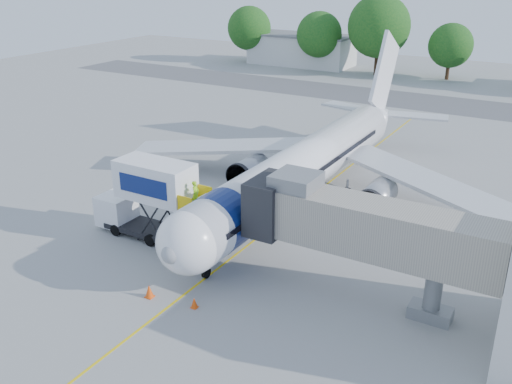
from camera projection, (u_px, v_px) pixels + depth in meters
The scene contains 14 objects.
ground at pixel (282, 219), 41.32m from camera, with size 160.00×160.00×0.00m, color #9C9C9A.
guidance_line at pixel (282, 219), 41.31m from camera, with size 0.15×70.00×0.01m, color yellow.
taxiway_strip at pixel (432, 103), 74.85m from camera, with size 120.00×10.00×0.01m, color #59595B.
aircraft at pixel (308, 164), 43.49m from camera, with size 34.17×37.73×11.35m.
jet_bridge at pixel (354, 225), 30.34m from camera, with size 13.90×3.20×6.60m.
catering_hiloader at pixel (149, 200), 37.62m from camera, with size 8.50×2.44×5.50m.
ground_tug at pixel (127, 379), 24.36m from camera, with size 4.12×2.47×1.56m.
safety_cone_a at pixel (194, 303), 30.70m from camera, with size 0.39×0.39×0.62m.
safety_cone_b at pixel (149, 291), 31.63m from camera, with size 0.49×0.49×0.78m.
outbuilding_left at pixel (301, 49), 101.34m from camera, with size 18.40×8.40×5.30m.
tree_a at pixel (249, 28), 102.40m from camera, with size 7.78×7.78×9.92m.
tree_b at pixel (319, 35), 95.12m from camera, with size 7.57×7.57×9.65m.
tree_c at pixel (379, 26), 90.33m from camera, with size 9.89×9.89×12.61m.
tree_d at pixel (451, 46), 87.51m from camera, with size 6.75×6.75×8.61m.
Camera 1 is at (17.37, -33.29, 17.44)m, focal length 40.00 mm.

